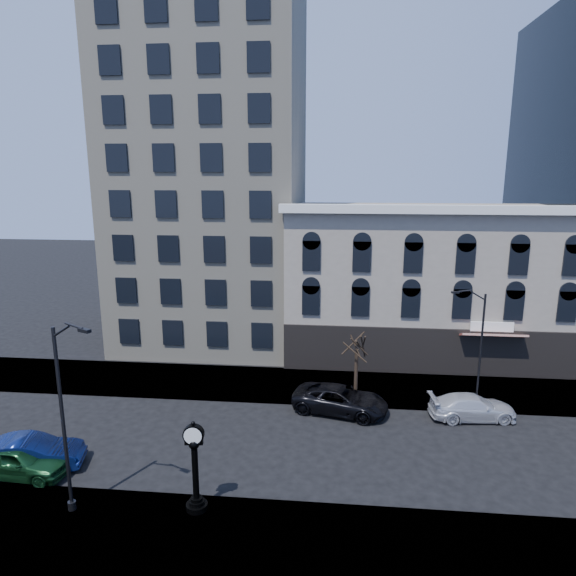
# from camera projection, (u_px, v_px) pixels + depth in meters

# --- Properties ---
(ground) EXTENTS (160.00, 160.00, 0.00)m
(ground) POSITION_uv_depth(u_px,v_px,m) (245.00, 443.00, 28.59)
(ground) COLOR black
(ground) RESTS_ON ground
(sidewalk_far) EXTENTS (160.00, 6.00, 0.12)m
(sidewalk_far) POSITION_uv_depth(u_px,v_px,m) (266.00, 384.00, 36.33)
(sidewalk_far) COLOR gray
(sidewalk_far) RESTS_ON ground
(sidewalk_near) EXTENTS (160.00, 6.00, 0.12)m
(sidewalk_near) POSITION_uv_depth(u_px,v_px,m) (210.00, 543.00, 20.82)
(sidewalk_near) COLOR gray
(sidewalk_near) RESTS_ON ground
(cream_tower) EXTENTS (15.90, 15.40, 42.50)m
(cream_tower) POSITION_uv_depth(u_px,v_px,m) (210.00, 115.00, 43.13)
(cream_tower) COLOR #BFB49A
(cream_tower) RESTS_ON ground
(victorian_row) EXTENTS (22.60, 11.19, 12.50)m
(victorian_row) POSITION_uv_depth(u_px,v_px,m) (425.00, 282.00, 41.48)
(victorian_row) COLOR gray
(victorian_row) RESTS_ON ground
(street_clock) EXTENTS (0.97, 0.97, 4.25)m
(street_clock) POSITION_uv_depth(u_px,v_px,m) (195.00, 470.00, 22.41)
(street_clock) COLOR black
(street_clock) RESTS_ON sidewalk_near
(street_lamp_near) EXTENTS (2.19, 1.13, 8.98)m
(street_lamp_near) POSITION_uv_depth(u_px,v_px,m) (68.00, 369.00, 20.98)
(street_lamp_near) COLOR black
(street_lamp_near) RESTS_ON sidewalk_near
(street_lamp_far) EXTENTS (2.00, 0.52, 7.74)m
(street_lamp_far) POSITION_uv_depth(u_px,v_px,m) (475.00, 317.00, 31.68)
(street_lamp_far) COLOR black
(street_lamp_far) RESTS_ON sidewalk_far
(bare_tree_far) EXTENTS (2.95, 2.95, 5.06)m
(bare_tree_far) POSITION_uv_depth(u_px,v_px,m) (357.00, 340.00, 33.74)
(bare_tree_far) COLOR #322419
(bare_tree_far) RESTS_ON sidewalk_far
(car_near_a) EXTENTS (5.08, 2.27, 1.70)m
(car_near_a) POSITION_uv_depth(u_px,v_px,m) (20.00, 460.00, 25.38)
(car_near_a) COLOR #143F1E
(car_near_a) RESTS_ON ground
(car_near_b) EXTENTS (5.47, 2.96, 1.71)m
(car_near_b) POSITION_uv_depth(u_px,v_px,m) (30.00, 453.00, 25.94)
(car_near_b) COLOR #0C194C
(car_near_b) RESTS_ON ground
(car_far_a) EXTENTS (6.41, 4.07, 1.65)m
(car_far_a) POSITION_uv_depth(u_px,v_px,m) (340.00, 400.00, 32.06)
(car_far_a) COLOR black
(car_far_a) RESTS_ON ground
(car_far_b) EXTENTS (5.37, 2.65, 1.50)m
(car_far_b) POSITION_uv_depth(u_px,v_px,m) (472.00, 407.00, 31.24)
(car_far_b) COLOR silver
(car_far_b) RESTS_ON ground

